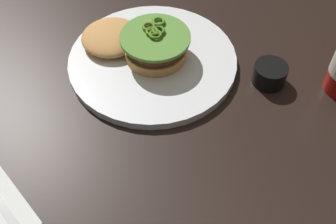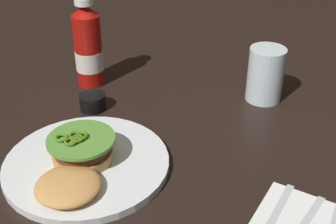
% 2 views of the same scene
% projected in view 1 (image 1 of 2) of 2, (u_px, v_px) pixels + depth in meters
% --- Properties ---
extents(ground_plane, '(3.00, 3.00, 0.00)m').
position_uv_depth(ground_plane, '(171.00, 128.00, 0.64)').
color(ground_plane, black).
extents(dinner_plate, '(0.30, 0.30, 0.01)m').
position_uv_depth(dinner_plate, '(153.00, 61.00, 0.72)').
color(dinner_plate, white).
rests_on(dinner_plate, ground_plane).
extents(burger_sandwich, '(0.20, 0.13, 0.05)m').
position_uv_depth(burger_sandwich, '(139.00, 42.00, 0.71)').
color(burger_sandwich, tan).
rests_on(burger_sandwich, dinner_plate).
extents(condiment_cup, '(0.06, 0.06, 0.03)m').
position_uv_depth(condiment_cup, '(270.00, 74.00, 0.69)').
color(condiment_cup, black).
rests_on(condiment_cup, ground_plane).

